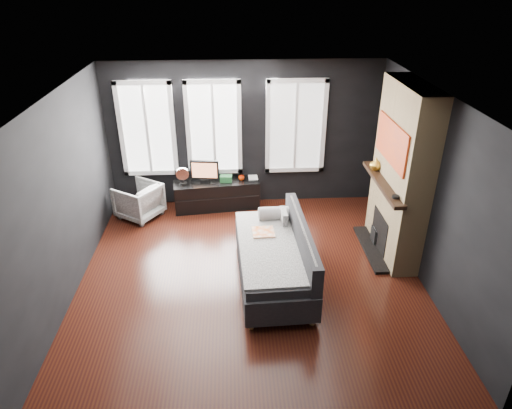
{
  "coord_description": "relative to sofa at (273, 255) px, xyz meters",
  "views": [
    {
      "loc": [
        -0.22,
        -5.54,
        4.12
      ],
      "look_at": [
        0.1,
        0.3,
        1.05
      ],
      "focal_mm": 32.0,
      "sensor_mm": 36.0,
      "label": 1
    }
  ],
  "objects": [
    {
      "name": "floor",
      "position": [
        -0.32,
        0.13,
        -0.46
      ],
      "size": [
        5.0,
        5.0,
        0.0
      ],
      "primitive_type": "plane",
      "color": "black",
      "rests_on": "ground"
    },
    {
      "name": "ceiling",
      "position": [
        -0.32,
        0.13,
        2.24
      ],
      "size": [
        5.0,
        5.0,
        0.0
      ],
      "primitive_type": "plane",
      "color": "white",
      "rests_on": "ground"
    },
    {
      "name": "wall_back",
      "position": [
        -0.32,
        2.63,
        0.89
      ],
      "size": [
        5.0,
        0.02,
        2.7
      ],
      "primitive_type": "cube",
      "color": "black",
      "rests_on": "ground"
    },
    {
      "name": "wall_left",
      "position": [
        -2.82,
        0.13,
        0.89
      ],
      "size": [
        0.02,
        5.0,
        2.7
      ],
      "primitive_type": "cube",
      "color": "black",
      "rests_on": "ground"
    },
    {
      "name": "wall_right",
      "position": [
        2.18,
        0.13,
        0.89
      ],
      "size": [
        0.02,
        5.0,
        2.7
      ],
      "primitive_type": "cube",
      "color": "black",
      "rests_on": "ground"
    },
    {
      "name": "windows",
      "position": [
        -0.77,
        2.59,
        1.92
      ],
      "size": [
        4.0,
        0.16,
        1.76
      ],
      "primitive_type": null,
      "color": "white",
      "rests_on": "wall_back"
    },
    {
      "name": "fireplace",
      "position": [
        1.98,
        0.73,
        0.89
      ],
      "size": [
        0.7,
        1.62,
        2.7
      ],
      "primitive_type": null,
      "color": "#93724C",
      "rests_on": "floor"
    },
    {
      "name": "sofa",
      "position": [
        0.0,
        0.0,
        0.0
      ],
      "size": [
        1.15,
        2.18,
        0.92
      ],
      "primitive_type": null,
      "rotation": [
        0.0,
        0.0,
        0.04
      ],
      "color": "black",
      "rests_on": "floor"
    },
    {
      "name": "stripe_pillow",
      "position": [
        0.21,
        0.63,
        0.2
      ],
      "size": [
        0.1,
        0.33,
        0.33
      ],
      "primitive_type": "cube",
      "rotation": [
        0.0,
        0.0,
        0.07
      ],
      "color": "gray",
      "rests_on": "sofa"
    },
    {
      "name": "armchair",
      "position": [
        -2.27,
        2.08,
        -0.11
      ],
      "size": [
        0.91,
        0.93,
        0.7
      ],
      "primitive_type": "imported",
      "rotation": [
        0.0,
        0.0,
        -2.16
      ],
      "color": "silver",
      "rests_on": "floor"
    },
    {
      "name": "media_console",
      "position": [
        -0.86,
        2.37,
        -0.19
      ],
      "size": [
        1.62,
        0.67,
        0.54
      ],
      "primitive_type": null,
      "rotation": [
        0.0,
        0.0,
        0.11
      ],
      "color": "black",
      "rests_on": "floor"
    },
    {
      "name": "monitor",
      "position": [
        -1.06,
        2.36,
        0.32
      ],
      "size": [
        0.55,
        0.18,
        0.48
      ],
      "primitive_type": null,
      "rotation": [
        0.0,
        0.0,
        -0.12
      ],
      "color": "black",
      "rests_on": "media_console"
    },
    {
      "name": "desk_fan",
      "position": [
        -1.47,
        2.28,
        0.25
      ],
      "size": [
        0.25,
        0.25,
        0.33
      ],
      "primitive_type": null,
      "rotation": [
        0.0,
        0.0,
        0.06
      ],
      "color": "gray",
      "rests_on": "media_console"
    },
    {
      "name": "mug",
      "position": [
        -0.39,
        2.4,
        0.14
      ],
      "size": [
        0.14,
        0.12,
        0.11
      ],
      "primitive_type": "imported",
      "rotation": [
        0.0,
        0.0,
        0.43
      ],
      "color": "red",
      "rests_on": "media_console"
    },
    {
      "name": "book",
      "position": [
        -0.25,
        2.48,
        0.2
      ],
      "size": [
        0.17,
        0.03,
        0.23
      ],
      "primitive_type": "imported",
      "rotation": [
        0.0,
        0.0,
        0.04
      ],
      "color": "#9E927C",
      "rests_on": "media_console"
    },
    {
      "name": "storage_box",
      "position": [
        -0.67,
        2.35,
        0.14
      ],
      "size": [
        0.23,
        0.15,
        0.12
      ],
      "primitive_type": "cube",
      "rotation": [
        0.0,
        0.0,
        -0.06
      ],
      "color": "#236530",
      "rests_on": "media_console"
    },
    {
      "name": "mantel_vase",
      "position": [
        1.73,
        1.18,
        0.87
      ],
      "size": [
        0.22,
        0.22,
        0.19
      ],
      "primitive_type": "imported",
      "rotation": [
        0.0,
        0.0,
        -0.12
      ],
      "color": "orange",
      "rests_on": "fireplace"
    },
    {
      "name": "mantel_clock",
      "position": [
        1.73,
        0.18,
        0.79
      ],
      "size": [
        0.11,
        0.11,
        0.04
      ],
      "primitive_type": "cylinder",
      "rotation": [
        0.0,
        0.0,
        0.07
      ],
      "color": "black",
      "rests_on": "fireplace"
    }
  ]
}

